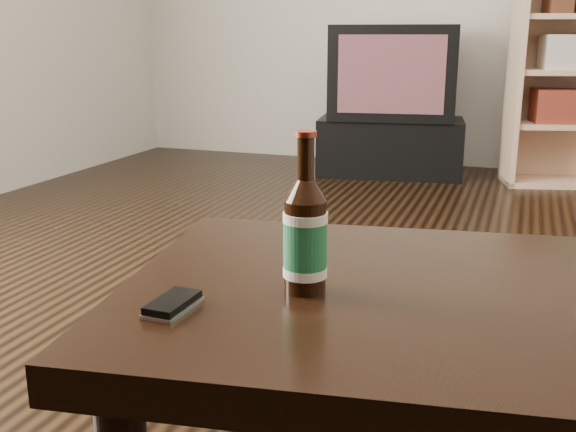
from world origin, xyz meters
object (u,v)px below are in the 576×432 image
(beer_bottle, at_px, (305,237))
(phone, at_px, (173,304))
(tv, at_px, (393,72))
(bookshelf, at_px, (573,67))
(coffee_table, at_px, (500,330))
(tv_stand, at_px, (390,147))

(beer_bottle, xyz_separation_m, phone, (-0.17, -0.15, -0.09))
(tv, distance_m, beer_bottle, 3.37)
(bookshelf, height_order, coffee_table, bookshelf)
(tv_stand, relative_size, coffee_table, 0.67)
(tv, distance_m, phone, 3.50)
(tv, bearing_deg, beer_bottle, -89.76)
(tv_stand, height_order, tv, tv)
(bookshelf, xyz_separation_m, coffee_table, (-0.24, -3.32, -0.29))
(tv, distance_m, coffee_table, 3.35)
(tv_stand, distance_m, coffee_table, 3.35)
(coffee_table, xyz_separation_m, beer_bottle, (-0.31, -0.09, 0.16))
(tv_stand, relative_size, tv, 1.09)
(phone, bearing_deg, tv_stand, 97.50)
(tv_stand, distance_m, tv, 0.47)
(tv, height_order, phone, tv)
(coffee_table, bearing_deg, bookshelf, 85.84)
(coffee_table, bearing_deg, beer_bottle, -164.08)
(phone, bearing_deg, beer_bottle, 42.73)
(bookshelf, distance_m, phone, 3.63)
(bookshelf, bearing_deg, coffee_table, -108.45)
(bookshelf, bearing_deg, phone, -115.80)
(tv_stand, xyz_separation_m, beer_bottle, (0.50, -3.33, 0.39))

